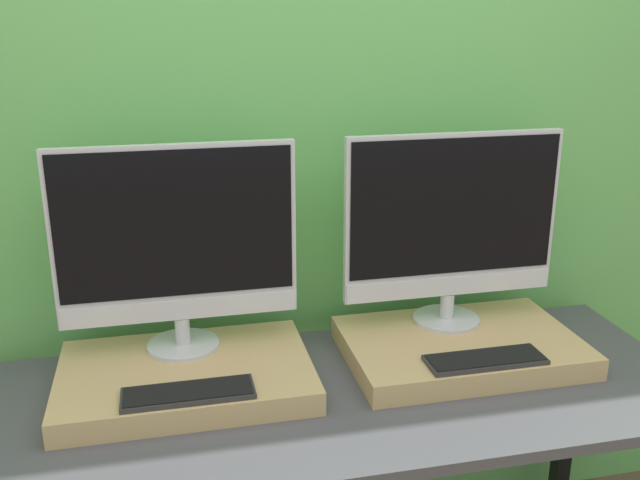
# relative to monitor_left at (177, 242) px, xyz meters

# --- Properties ---
(wall_back) EXTENTS (8.00, 0.04, 2.60)m
(wall_back) POSITION_rel_monitor_left_xyz_m (0.38, 0.22, 0.19)
(wall_back) COLOR #66B75B
(wall_back) RESTS_ON ground_plane
(workbench) EXTENTS (1.89, 0.72, 0.75)m
(workbench) POSITION_rel_monitor_left_xyz_m (0.38, -0.21, -0.44)
(workbench) COLOR #47474C
(workbench) RESTS_ON ground_plane
(wooden_riser_left) EXTENTS (0.65, 0.43, 0.06)m
(wooden_riser_left) POSITION_rel_monitor_left_xyz_m (-0.00, -0.11, -0.33)
(wooden_riser_left) COLOR tan
(wooden_riser_left) RESTS_ON workbench
(monitor_left) EXTENTS (0.63, 0.19, 0.56)m
(monitor_left) POSITION_rel_monitor_left_xyz_m (0.00, 0.00, 0.00)
(monitor_left) COLOR silver
(monitor_left) RESTS_ON wooden_riser_left
(keyboard_left) EXTENTS (0.32, 0.11, 0.01)m
(keyboard_left) POSITION_rel_monitor_left_xyz_m (-0.00, -0.26, -0.29)
(keyboard_left) COLOR #2D2D2D
(keyboard_left) RESTS_ON wooden_riser_left
(wooden_riser_right) EXTENTS (0.65, 0.43, 0.06)m
(wooden_riser_right) POSITION_rel_monitor_left_xyz_m (0.76, -0.11, -0.33)
(wooden_riser_right) COLOR tan
(wooden_riser_right) RESTS_ON workbench
(monitor_right) EXTENTS (0.63, 0.19, 0.56)m
(monitor_right) POSITION_rel_monitor_left_xyz_m (0.76, 0.00, 0.00)
(monitor_right) COLOR silver
(monitor_right) RESTS_ON wooden_riser_right
(keyboard_right) EXTENTS (0.32, 0.11, 0.01)m
(keyboard_right) POSITION_rel_monitor_left_xyz_m (0.76, -0.26, -0.29)
(keyboard_right) COLOR #2D2D2D
(keyboard_right) RESTS_ON wooden_riser_right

